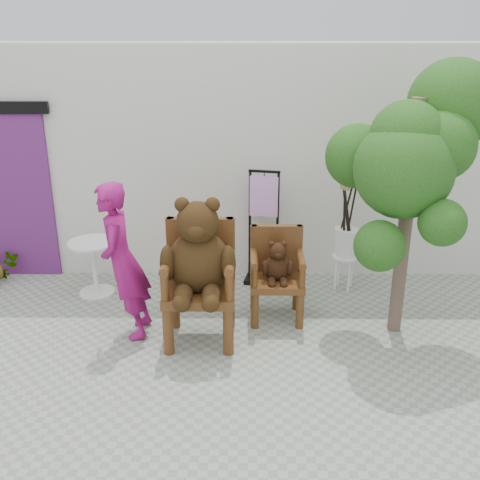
% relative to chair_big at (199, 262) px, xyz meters
% --- Properties ---
extents(ground_plane, '(60.00, 60.00, 0.00)m').
position_rel_chair_big_xyz_m(ground_plane, '(0.35, -0.87, -0.91)').
color(ground_plane, gray).
rests_on(ground_plane, ground).
extents(back_wall, '(9.00, 1.00, 3.00)m').
position_rel_chair_big_xyz_m(back_wall, '(0.35, 2.23, 0.59)').
color(back_wall, silver).
rests_on(back_wall, ground).
extents(doorway, '(1.40, 0.11, 2.33)m').
position_rel_chair_big_xyz_m(doorway, '(-2.65, 1.71, 0.26)').
color(doorway, '#622268').
rests_on(doorway, ground).
extents(chair_big, '(0.77, 0.84, 1.60)m').
position_rel_chair_big_xyz_m(chair_big, '(0.00, 0.00, 0.00)').
color(chair_big, '#49270F').
rests_on(chair_big, ground).
extents(chair_small, '(0.61, 0.56, 1.06)m').
position_rel_chair_big_xyz_m(chair_small, '(0.84, 0.53, -0.30)').
color(chair_small, '#49270F').
rests_on(chair_small, ground).
extents(person, '(0.43, 0.64, 1.71)m').
position_rel_chair_big_xyz_m(person, '(-0.81, 0.11, -0.05)').
color(person, '#991266').
rests_on(person, ground).
extents(cafe_table, '(0.60, 0.60, 0.70)m').
position_rel_chair_big_xyz_m(cafe_table, '(-1.41, 1.10, -0.46)').
color(cafe_table, white).
rests_on(cafe_table, ground).
extents(display_stand, '(0.51, 0.44, 1.51)m').
position_rel_chair_big_xyz_m(display_stand, '(0.71, 1.48, -0.32)').
color(display_stand, black).
rests_on(display_stand, ground).
extents(stool_bucket, '(0.32, 0.32, 1.45)m').
position_rel_chair_big_xyz_m(stool_bucket, '(1.75, 1.28, -0.26)').
color(stool_bucket, white).
rests_on(stool_bucket, ground).
extents(tree, '(1.69, 1.51, 2.91)m').
position_rel_chair_big_xyz_m(tree, '(2.15, 0.21, 1.14)').
color(tree, '#4D382E').
rests_on(tree, ground).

